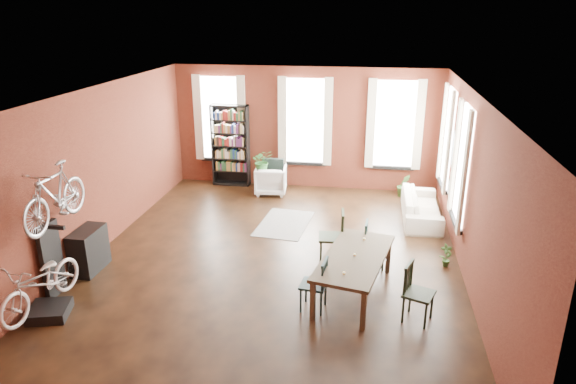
% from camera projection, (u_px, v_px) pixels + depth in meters
% --- Properties ---
extents(room, '(9.00, 9.04, 3.22)m').
position_uv_depth(room, '(292.00, 146.00, 9.69)').
color(room, black).
rests_on(room, ground).
extents(dining_table, '(1.36, 2.24, 0.71)m').
position_uv_depth(dining_table, '(354.00, 275.00, 8.62)').
color(dining_table, '#473C2A').
rests_on(dining_table, ground).
extents(dining_chair_a, '(0.45, 0.45, 0.88)m').
position_uv_depth(dining_chair_a, '(313.00, 284.00, 8.16)').
color(dining_chair_a, '#193437').
rests_on(dining_chair_a, ground).
extents(dining_chair_b, '(0.51, 0.51, 1.02)m').
position_uv_depth(dining_chair_b, '(331.00, 237.00, 9.69)').
color(dining_chair_b, '#202E1B').
rests_on(dining_chair_b, ground).
extents(dining_chair_c, '(0.56, 0.56, 0.93)m').
position_uv_depth(dining_chair_c, '(419.00, 294.00, 7.84)').
color(dining_chair_c, black).
rests_on(dining_chair_c, ground).
extents(dining_chair_d, '(0.43, 0.43, 0.88)m').
position_uv_depth(dining_chair_d, '(375.00, 245.00, 9.52)').
color(dining_chair_d, '#193837').
rests_on(dining_chair_d, ground).
extents(bookshelf, '(1.00, 0.32, 2.20)m').
position_uv_depth(bookshelf, '(231.00, 145.00, 13.80)').
color(bookshelf, black).
rests_on(bookshelf, ground).
extents(white_armchair, '(0.85, 0.81, 0.81)m').
position_uv_depth(white_armchair, '(271.00, 179.00, 13.35)').
color(white_armchair, silver).
rests_on(white_armchair, ground).
extents(cream_sofa, '(0.61, 2.08, 0.81)m').
position_uv_depth(cream_sofa, '(422.00, 202.00, 11.70)').
color(cream_sofa, beige).
rests_on(cream_sofa, ground).
extents(striped_rug, '(1.20, 1.77, 0.01)m').
position_uv_depth(striped_rug, '(284.00, 224.00, 11.56)').
color(striped_rug, black).
rests_on(striped_rug, ground).
extents(bike_trainer, '(0.72, 0.72, 0.17)m').
position_uv_depth(bike_trainer, '(50.00, 311.00, 8.08)').
color(bike_trainer, black).
rests_on(bike_trainer, ground).
extents(bike_wall_rack, '(0.16, 0.60, 1.30)m').
position_uv_depth(bike_wall_rack, '(52.00, 260.00, 8.51)').
color(bike_wall_rack, black).
rests_on(bike_wall_rack, ground).
extents(console_table, '(0.40, 0.80, 0.80)m').
position_uv_depth(console_table, '(89.00, 250.00, 9.41)').
color(console_table, black).
rests_on(console_table, ground).
extents(plant_stand, '(0.35, 0.35, 0.59)m').
position_uv_depth(plant_stand, '(263.00, 183.00, 13.33)').
color(plant_stand, black).
rests_on(plant_stand, ground).
extents(plant_by_sofa, '(0.49, 0.67, 0.27)m').
position_uv_depth(plant_by_sofa, '(403.00, 191.00, 13.21)').
color(plant_by_sofa, '#356026').
rests_on(plant_by_sofa, ground).
extents(plant_small, '(0.42, 0.51, 0.16)m').
position_uv_depth(plant_small, '(445.00, 263.00, 9.63)').
color(plant_small, '#2D5622').
rests_on(plant_small, ground).
extents(bicycle_floor, '(0.69, 0.94, 1.67)m').
position_uv_depth(bicycle_floor, '(37.00, 260.00, 7.74)').
color(bicycle_floor, beige).
rests_on(bicycle_floor, bike_trainer).
extents(bicycle_hung, '(0.47, 1.00, 1.66)m').
position_uv_depth(bicycle_hung, '(51.00, 176.00, 7.97)').
color(bicycle_hung, '#A5A8AD').
rests_on(bicycle_hung, bike_wall_rack).
extents(plant_on_stand, '(0.73, 0.76, 0.46)m').
position_uv_depth(plant_on_stand, '(262.00, 163.00, 13.19)').
color(plant_on_stand, '#2A6327').
rests_on(plant_on_stand, plant_stand).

